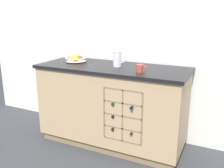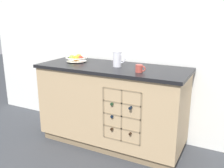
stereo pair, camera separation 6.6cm
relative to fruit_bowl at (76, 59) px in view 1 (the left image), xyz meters
The scene contains 6 objects.
ground_plane 1.10m from the fruit_bowl, ahead, with size 14.00×14.00×0.00m, color #383A3F.
back_wall 0.68m from the fruit_bowl, 33.67° to the left, with size 4.40×0.06×2.55m, color white.
kitchen_island 0.72m from the fruit_bowl, ahead, with size 1.70×0.69×0.94m.
fruit_bowl is the anchor object (origin of this frame).
white_pitcher 0.58m from the fruit_bowl, ahead, with size 0.15×0.10×0.17m.
ceramic_mug 0.91m from the fruit_bowl, 12.00° to the right, with size 0.11×0.07×0.08m.
Camera 1 is at (1.19, -2.46, 1.49)m, focal length 40.00 mm.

